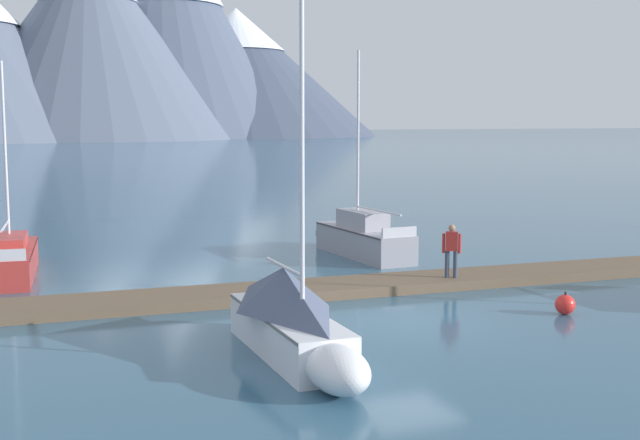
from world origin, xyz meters
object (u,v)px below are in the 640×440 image
Objects in this scene: sailboat_nearest_berth at (10,257)px; person_on_dock at (452,247)px; sailboat_second_berth at (292,318)px; mooring_buoy_inner_mooring at (565,305)px; sailboat_mid_dock_port at (359,237)px.

sailboat_nearest_berth is 4.26× the size of person_on_dock.
person_on_dock is at bearing 36.61° from sailboat_second_berth.
sailboat_nearest_berth reaches higher than mooring_buoy_inner_mooring.
person_on_dock is 2.69× the size of mooring_buoy_inner_mooring.
person_on_dock is (0.07, -6.69, 0.55)m from sailboat_mid_dock_port.
sailboat_nearest_berth is 18.25m from mooring_buoy_inner_mooring.
sailboat_nearest_berth reaches higher than person_on_dock.
sailboat_second_berth is 5.53× the size of person_on_dock.
sailboat_second_berth reaches higher than person_on_dock.
sailboat_nearest_berth is at bearing 112.52° from sailboat_second_berth.
sailboat_second_berth is 14.20m from sailboat_mid_dock_port.
sailboat_second_berth is 9.20m from person_on_dock.
sailboat_nearest_berth is 0.91× the size of sailboat_mid_dock_port.
sailboat_nearest_berth is 12.77m from sailboat_mid_dock_port.
mooring_buoy_inner_mooring is at bearing -78.28° from person_on_dock.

